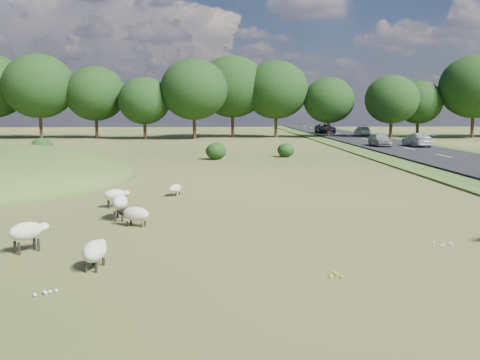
# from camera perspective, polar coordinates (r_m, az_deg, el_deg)

# --- Properties ---
(ground) EXTENTS (160.00, 160.00, 0.00)m
(ground) POSITION_cam_1_polar(r_m,az_deg,el_deg) (40.15, -3.84, 1.63)
(ground) COLOR #35541A
(ground) RESTS_ON ground
(road) EXTENTS (8.00, 150.00, 0.25)m
(road) POSITION_cam_1_polar(r_m,az_deg,el_deg) (53.58, 18.37, 2.91)
(road) COLOR black
(road) RESTS_ON ground
(treeline) EXTENTS (96.28, 14.66, 11.70)m
(treeline) POSITION_cam_1_polar(r_m,az_deg,el_deg) (75.42, -4.07, 9.45)
(treeline) COLOR black
(treeline) RESTS_ON ground
(shrubs) EXTENTS (23.33, 6.33, 1.58)m
(shrubs) POSITION_cam_1_polar(r_m,az_deg,el_deg) (47.09, -10.05, 3.30)
(shrubs) COLOR black
(shrubs) RESTS_ON ground
(sheep_0) EXTENTS (1.28, 0.89, 0.71)m
(sheep_0) POSITION_cam_1_polar(r_m,az_deg,el_deg) (19.63, -11.14, -3.58)
(sheep_0) COLOR beige
(sheep_0) RESTS_ON ground
(sheep_1) EXTENTS (0.60, 1.33, 0.97)m
(sheep_1) POSITION_cam_1_polar(r_m,az_deg,el_deg) (20.85, -12.70, -2.33)
(sheep_1) COLOR beige
(sheep_1) RESTS_ON ground
(sheep_2) EXTENTS (0.71, 1.04, 0.57)m
(sheep_2) POSITION_cam_1_polar(r_m,az_deg,el_deg) (26.06, -6.93, -0.91)
(sheep_2) COLOR beige
(sheep_2) RESTS_ON ground
(sheep_3) EXTENTS (1.15, 1.17, 0.90)m
(sheep_3) POSITION_cam_1_polar(r_m,az_deg,el_deg) (17.01, -21.74, -5.10)
(sheep_3) COLOR beige
(sheep_3) RESTS_ON ground
(sheep_4) EXTENTS (0.67, 1.34, 0.76)m
(sheep_4) POSITION_cam_1_polar(r_m,az_deg,el_deg) (14.79, -15.23, -7.29)
(sheep_4) COLOR beige
(sheep_4) RESTS_ON ground
(sheep_6) EXTENTS (1.14, 0.80, 0.80)m
(sheep_6) POSITION_cam_1_polar(r_m,az_deg,el_deg) (23.45, -13.14, -1.54)
(sheep_6) COLOR beige
(sheep_6) RESTS_ON ground
(car_0) EXTENTS (1.66, 4.12, 1.41)m
(car_0) POSITION_cam_1_polar(r_m,az_deg,el_deg) (58.16, 14.71, 4.21)
(car_0) COLOR #999BA0
(car_0) RESTS_ON road
(car_3) EXTENTS (2.56, 5.55, 1.54)m
(car_3) POSITION_cam_1_polar(r_m,az_deg,el_deg) (85.84, 9.08, 5.46)
(car_3) COLOR black
(car_3) RESTS_ON road
(car_4) EXTENTS (1.97, 4.84, 1.41)m
(car_4) POSITION_cam_1_polar(r_m,az_deg,el_deg) (58.94, 18.38, 4.12)
(car_4) COLOR silver
(car_4) RESTS_ON road
(car_5) EXTENTS (1.36, 3.89, 1.28)m
(car_5) POSITION_cam_1_polar(r_m,az_deg,el_deg) (79.30, 12.89, 5.09)
(car_5) COLOR #ACAEB3
(car_5) RESTS_ON road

